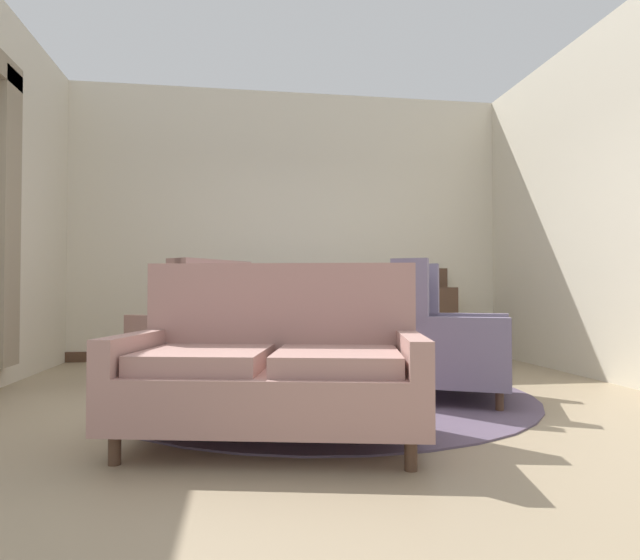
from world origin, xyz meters
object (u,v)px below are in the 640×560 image
armchair_beside_settee (400,334)px  armchair_near_window (442,341)px  side_table (396,330)px  settee (274,368)px  coffee_table (308,339)px  porcelain_vase (307,308)px  sideboard (416,318)px  armchair_back_corner (286,329)px  armchair_near_sideboard (196,331)px

armchair_beside_settee → armchair_near_window: size_ratio=1.03×
armchair_beside_settee → side_table: bearing=-49.0°
armchair_beside_settee → settee: bearing=108.6°
coffee_table → side_table: 1.34m
side_table → settee: bearing=-120.0°
coffee_table → porcelain_vase: size_ratio=2.21×
armchair_near_window → settee: bearing=153.2°
armchair_beside_settee → sideboard: size_ratio=1.03×
settee → armchair_near_window: 1.69m
armchair_beside_settee → armchair_near_window: (0.03, -1.01, 0.02)m
armchair_near_window → armchair_back_corner: size_ratio=1.13×
armchair_beside_settee → side_table: (0.07, 0.37, 0.01)m
armchair_near_sideboard → settee: bearing=58.2°
porcelain_vase → armchair_beside_settee: armchair_beside_settee is taller
armchair_beside_settee → side_table: 0.37m
porcelain_vase → armchair_beside_settee: bearing=29.4°
armchair_near_window → armchair_back_corner: 2.08m
porcelain_vase → settee: size_ratio=0.21×
armchair_beside_settee → sideboard: 1.59m
coffee_table → armchair_near_window: armchair_near_window is taller
sideboard → side_table: bearing=-117.8°
sideboard → armchair_back_corner: bearing=-158.0°
armchair_back_corner → armchair_near_window: bearing=116.0°
armchair_back_corner → sideboard: sideboard is taller
armchair_back_corner → sideboard: (1.66, 0.67, 0.08)m
coffee_table → armchair_back_corner: 1.31m
coffee_table → armchair_beside_settee: bearing=29.0°
armchair_beside_settee → sideboard: sideboard is taller
settee → coffee_table: bearing=87.8°
porcelain_vase → armchair_near_sideboard: bearing=141.3°
settee → armchair_back_corner: 2.83m
settee → armchair_beside_settee: 2.42m
porcelain_vase → armchair_beside_settee: 1.13m
sideboard → armchair_near_window: bearing=-103.9°
coffee_table → armchair_near_sideboard: bearing=142.4°
armchair_near_window → armchair_near_sideboard: size_ratio=0.95×
settee → armchair_near_sideboard: armchair_near_sideboard is taller
armchair_near_sideboard → sideboard: size_ratio=1.05×
settee → armchair_near_window: bearing=48.8°
armchair_back_corner → sideboard: 1.79m
side_table → armchair_beside_settee: bearing=-100.6°
porcelain_vase → sideboard: (1.60, 1.99, -0.18)m
side_table → sideboard: size_ratio=0.63×
armchair_beside_settee → sideboard: (0.64, 1.45, 0.08)m
coffee_table → armchair_back_corner: (-0.08, 1.31, 0.00)m
armchair_beside_settee → sideboard: bearing=-62.2°
coffee_table → armchair_near_sideboard: size_ratio=0.67×
porcelain_vase → side_table: porcelain_vase is taller
armchair_beside_settee → armchair_near_window: bearing=143.4°
settee → sideboard: (1.96, 3.48, 0.11)m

